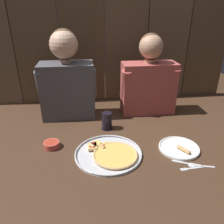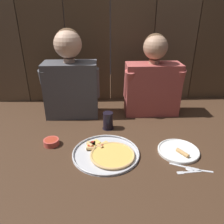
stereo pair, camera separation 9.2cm
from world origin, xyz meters
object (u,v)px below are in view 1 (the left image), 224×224
object	(u,v)px
dinner_plate	(179,148)
drinking_glass	(107,121)
diner_right	(149,79)
diner_left	(67,78)
dipping_bowl	(52,144)
pizza_tray	(110,154)

from	to	relation	value
dinner_plate	drinking_glass	size ratio (longest dim) A/B	1.99
dinner_plate	diner_right	distance (m)	0.61
drinking_glass	diner_left	bearing A→B (deg)	137.99
dipping_bowl	diner_right	distance (m)	0.87
dinner_plate	drinking_glass	world-z (taller)	drinking_glass
dinner_plate	diner_left	world-z (taller)	diner_left
dipping_bowl	diner_left	xyz separation A→B (m)	(0.09, 0.43, 0.29)
drinking_glass	pizza_tray	bearing A→B (deg)	-92.26
dipping_bowl	diner_left	distance (m)	0.53
pizza_tray	drinking_glass	bearing A→B (deg)	87.74
pizza_tray	diner_right	size ratio (longest dim) A/B	0.64
pizza_tray	diner_left	distance (m)	0.68
dipping_bowl	dinner_plate	bearing A→B (deg)	-8.66
dinner_plate	diner_right	bearing A→B (deg)	95.67
dipping_bowl	diner_left	world-z (taller)	diner_left
dipping_bowl	diner_right	bearing A→B (deg)	31.14
dinner_plate	dipping_bowl	bearing A→B (deg)	171.34
drinking_glass	diner_left	xyz separation A→B (m)	(-0.27, 0.24, 0.25)
dinner_plate	drinking_glass	bearing A→B (deg)	143.07
drinking_glass	dinner_plate	bearing A→B (deg)	-36.93
pizza_tray	dinner_plate	distance (m)	0.42
drinking_glass	dipping_bowl	world-z (taller)	drinking_glass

